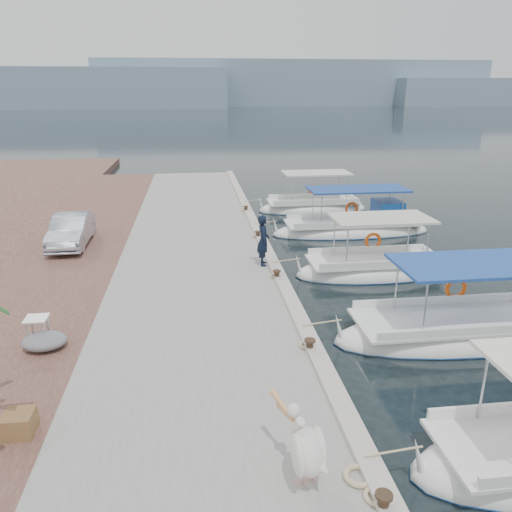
{
  "coord_description": "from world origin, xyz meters",
  "views": [
    {
      "loc": [
        -3.05,
        -14.27,
        6.7
      ],
      "look_at": [
        -1.0,
        2.02,
        1.2
      ],
      "focal_mm": 35.0,
      "sensor_mm": 36.0,
      "label": 1
    }
  ],
  "objects_px": {
    "fishing_caique_d": "(353,230)",
    "fishing_caique_c": "(373,271)",
    "fishing_caique_e": "(313,209)",
    "parked_car": "(71,230)",
    "fishing_caique_b": "(463,333)",
    "fisherman": "(263,240)",
    "pelican": "(306,449)"
  },
  "relations": [
    {
      "from": "fishing_caique_d",
      "to": "fishing_caique_c",
      "type": "bearing_deg",
      "value": -100.13
    },
    {
      "from": "fishing_caique_e",
      "to": "parked_car",
      "type": "height_order",
      "value": "fishing_caique_e"
    },
    {
      "from": "fishing_caique_c",
      "to": "fishing_caique_b",
      "type": "bearing_deg",
      "value": -81.74
    },
    {
      "from": "fishing_caique_c",
      "to": "fishing_caique_e",
      "type": "bearing_deg",
      "value": 89.27
    },
    {
      "from": "parked_car",
      "to": "fishing_caique_c",
      "type": "bearing_deg",
      "value": -18.02
    },
    {
      "from": "fishing_caique_d",
      "to": "fisherman",
      "type": "distance_m",
      "value": 7.6
    },
    {
      "from": "parked_car",
      "to": "fishing_caique_e",
      "type": "bearing_deg",
      "value": 29.18
    },
    {
      "from": "pelican",
      "to": "fishing_caique_e",
      "type": "bearing_deg",
      "value": 76.3
    },
    {
      "from": "fishing_caique_c",
      "to": "fishing_caique_d",
      "type": "height_order",
      "value": "same"
    },
    {
      "from": "fishing_caique_e",
      "to": "fisherman",
      "type": "relative_size",
      "value": 3.36
    },
    {
      "from": "fishing_caique_c",
      "to": "fishing_caique_e",
      "type": "xyz_separation_m",
      "value": [
        0.13,
        10.55,
        -0.0
      ]
    },
    {
      "from": "fishing_caique_d",
      "to": "fishing_caique_e",
      "type": "relative_size",
      "value": 1.24
    },
    {
      "from": "fishing_caique_d",
      "to": "pelican",
      "type": "xyz_separation_m",
      "value": [
        -6.02,
        -16.18,
        0.96
      ]
    },
    {
      "from": "fishing_caique_d",
      "to": "parked_car",
      "type": "height_order",
      "value": "fishing_caique_d"
    },
    {
      "from": "fishing_caique_d",
      "to": "fisherman",
      "type": "relative_size",
      "value": 4.16
    },
    {
      "from": "fishing_caique_c",
      "to": "parked_car",
      "type": "height_order",
      "value": "fishing_caique_c"
    },
    {
      "from": "fishing_caique_c",
      "to": "fishing_caique_e",
      "type": "relative_size",
      "value": 0.96
    },
    {
      "from": "pelican",
      "to": "fishing_caique_d",
      "type": "bearing_deg",
      "value": 69.59
    },
    {
      "from": "fishing_caique_b",
      "to": "parked_car",
      "type": "distance_m",
      "value": 15.41
    },
    {
      "from": "fishing_caique_d",
      "to": "fisherman",
      "type": "xyz_separation_m",
      "value": [
        -5.22,
        -5.38,
        1.26
      ]
    },
    {
      "from": "pelican",
      "to": "fisherman",
      "type": "height_order",
      "value": "fisherman"
    },
    {
      "from": "fisherman",
      "to": "fishing_caique_c",
      "type": "bearing_deg",
      "value": -90.83
    },
    {
      "from": "fisherman",
      "to": "parked_car",
      "type": "xyz_separation_m",
      "value": [
        -7.58,
        3.43,
        -0.3
      ]
    },
    {
      "from": "fishing_caique_d",
      "to": "parked_car",
      "type": "distance_m",
      "value": 12.99
    },
    {
      "from": "pelican",
      "to": "fisherman",
      "type": "xyz_separation_m",
      "value": [
        0.8,
        10.79,
        0.3
      ]
    },
    {
      "from": "pelican",
      "to": "parked_car",
      "type": "xyz_separation_m",
      "value": [
        -6.78,
        14.22,
        0.0
      ]
    },
    {
      "from": "fishing_caique_e",
      "to": "fishing_caique_b",
      "type": "bearing_deg",
      "value": -87.73
    },
    {
      "from": "parked_car",
      "to": "fishing_caique_d",
      "type": "bearing_deg",
      "value": 7.74
    },
    {
      "from": "fishing_caique_e",
      "to": "fisherman",
      "type": "xyz_separation_m",
      "value": [
        -4.36,
        -10.36,
        1.32
      ]
    },
    {
      "from": "parked_car",
      "to": "pelican",
      "type": "bearing_deg",
      "value": -65.44
    },
    {
      "from": "pelican",
      "to": "fisherman",
      "type": "distance_m",
      "value": 10.83
    },
    {
      "from": "fishing_caique_d",
      "to": "fishing_caique_e",
      "type": "distance_m",
      "value": 5.05
    }
  ]
}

